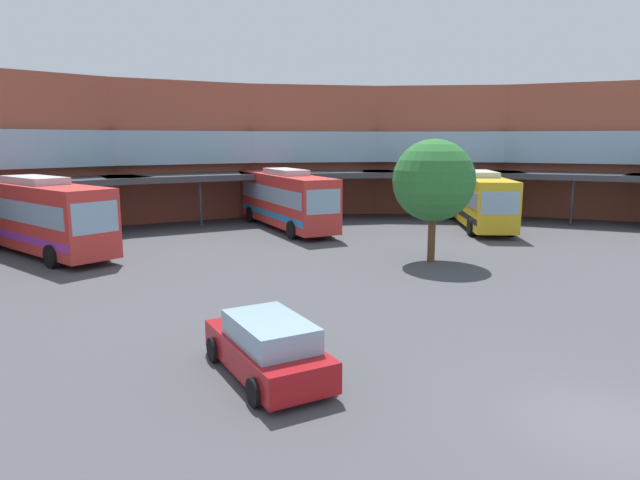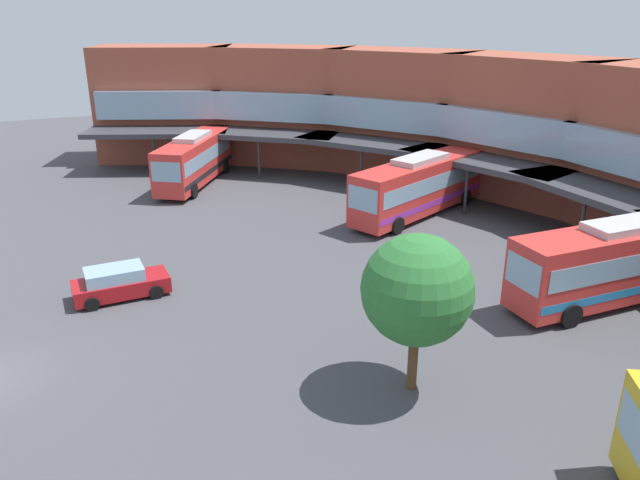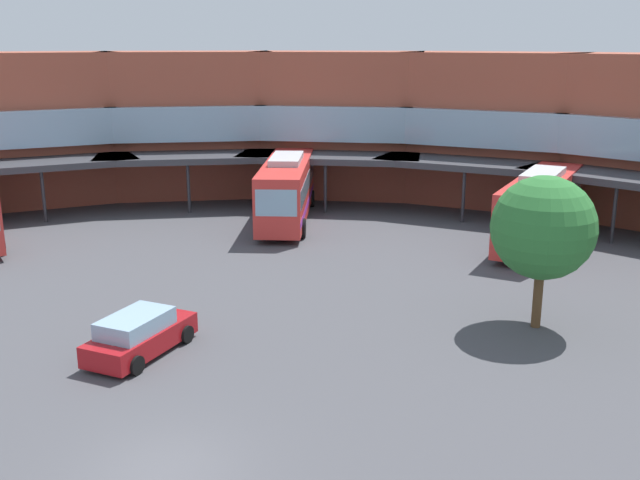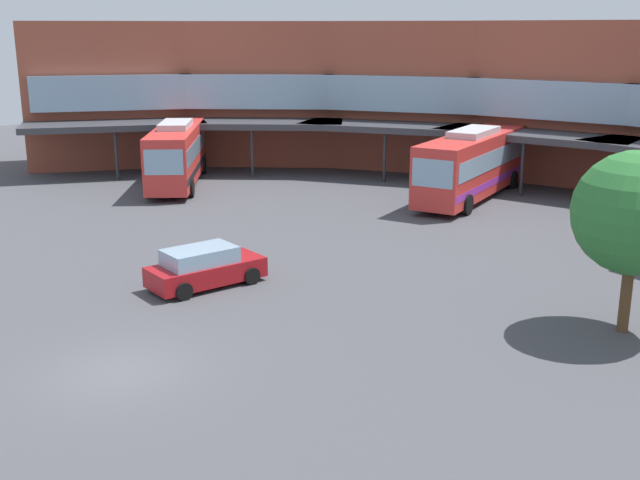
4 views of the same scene
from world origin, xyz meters
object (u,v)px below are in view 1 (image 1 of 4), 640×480
object	(u,v)px
parked_car	(268,348)
plaza_tree	(434,181)
bus_4	(286,199)
bus_2	(479,199)
bus_0	(38,215)

from	to	relation	value
parked_car	plaza_tree	world-z (taller)	plaza_tree
bus_4	bus_2	bearing A→B (deg)	68.00
bus_4	bus_0	bearing A→B (deg)	-82.44
bus_2	parked_car	bearing A→B (deg)	-22.94
parked_car	plaza_tree	xyz separation A→B (m)	(12.12, 8.60, 3.19)
plaza_tree	parked_car	bearing A→B (deg)	-144.66
bus_2	plaza_tree	world-z (taller)	plaza_tree
bus_0	parked_car	xyz separation A→B (m)	(4.59, -19.80, -1.28)
bus_2	plaza_tree	size ratio (longest dim) A/B	1.82
bus_0	bus_4	distance (m)	14.78
bus_2	parked_car	size ratio (longest dim) A/B	2.42
bus_2	bus_4	xyz separation A→B (m)	(-11.85, 5.34, 0.09)
bus_4	plaza_tree	world-z (taller)	plaza_tree
bus_2	parked_car	xyz separation A→B (m)	(-21.98, -15.81, -1.17)
bus_2	bus_4	distance (m)	13.00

